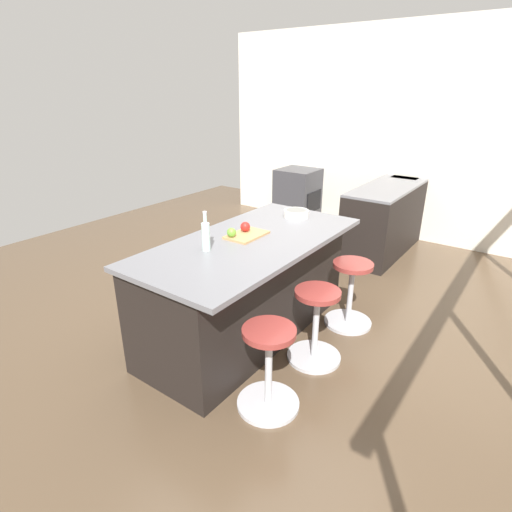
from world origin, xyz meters
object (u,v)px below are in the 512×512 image
Objects in this scene: stool_near_camera at (269,371)px; water_bottle at (206,235)px; stool_by_window at (350,296)px; kitchen_island at (247,286)px; stool_middle at (316,328)px; apple_green at (231,232)px; apple_red at (245,227)px; oven_range at (298,196)px; fruit_bowl at (296,213)px; cutting_board at (247,235)px.

stool_near_camera is 1.10m from water_bottle.
stool_near_camera is at bearing 0.00° from stool_by_window.
stool_middle is at bearing 90.00° from kitchen_island.
apple_green is 0.18m from apple_red.
oven_range is 3.79m from water_bottle.
water_bottle is (-0.27, -0.77, 0.74)m from stool_near_camera.
kitchen_island is at bearing -1.84° from fruit_bowl.
apple_red is (-0.09, -0.08, 0.51)m from kitchen_island.
stool_by_window is at bearing 130.84° from cutting_board.
apple_green is at bearing -83.48° from stool_middle.
stool_by_window is at bearing 134.13° from kitchen_island.
apple_red is at bearing -132.36° from cutting_board.
stool_middle is 0.67m from stool_near_camera.
stool_by_window is 1.00× the size of stool_middle.
water_bottle is (0.40, -0.09, 0.57)m from kitchen_island.
water_bottle reaches higher than fruit_bowl.
stool_near_camera is at bearing 45.36° from cutting_board.
oven_range is at bearing -157.08° from cutting_board.
water_bottle is at bearing 19.52° from oven_range.
water_bottle reaches higher than apple_green.
apple_green is at bearing -179.64° from water_bottle.
apple_green is (0.13, -0.06, 0.05)m from cutting_board.
stool_middle is 7.39× the size of apple_red.
stool_near_camera is 1.74× the size of cutting_board.
cutting_board is (0.62, -0.72, 0.62)m from stool_by_window.
fruit_bowl is (-0.76, -0.66, 0.65)m from stool_middle.
fruit_bowl is (-0.76, 0.02, 0.49)m from kitchen_island.
cutting_board is 4.25× the size of apple_red.
fruit_bowl reaches higher than kitchen_island.
oven_range is 3.33m from apple_red.
apple_green is (0.76, -0.78, 0.67)m from stool_by_window.
water_bottle reaches higher than cutting_board.
apple_red is (0.58, -0.77, 0.68)m from stool_by_window.
stool_by_window is 2.00× the size of water_bottle.
kitchen_island is (3.13, 1.34, 0.03)m from oven_range.
oven_range is at bearing -157.54° from apple_red.
kitchen_island is at bearing 23.14° from oven_range.
stool_by_window is 1.27m from apple_green.
fruit_bowl reaches higher than stool_middle.
fruit_bowl reaches higher than stool_near_camera.
apple_red is at bearing -8.78° from fruit_bowl.
stool_near_camera is at bearing 45.49° from apple_red.
kitchen_island reaches higher than oven_range.
cutting_board is at bearing -134.64° from stool_near_camera.
apple_red is 0.27× the size of water_bottle.
apple_green reaches higher than cutting_board.
stool_near_camera is at bearing 0.00° from stool_middle.
apple_green is at bearing -44.97° from kitchen_island.
apple_red reaches higher than stool_near_camera.
stool_middle is 1.20m from fruit_bowl.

